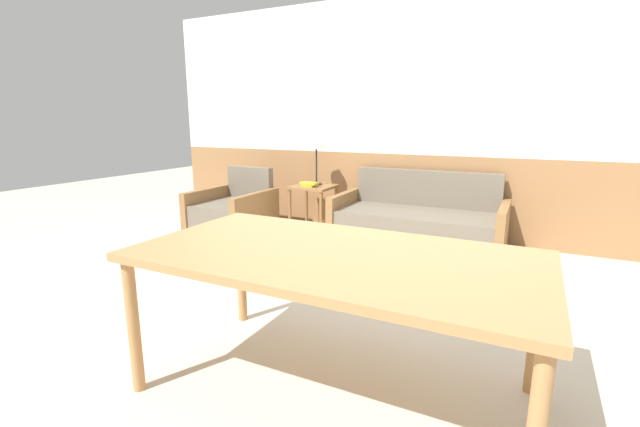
{
  "coord_description": "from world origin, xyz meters",
  "views": [
    {
      "loc": [
        0.99,
        -2.27,
        1.34
      ],
      "look_at": [
        -0.7,
        1.1,
        0.51
      ],
      "focal_mm": 24.0,
      "sensor_mm": 36.0,
      "label": 1
    }
  ],
  "objects": [
    {
      "name": "ground_plane",
      "position": [
        0.0,
        0.0,
        0.0
      ],
      "size": [
        16.0,
        16.0,
        0.0
      ],
      "primitive_type": "plane",
      "color": "beige"
    },
    {
      "name": "book_stack",
      "position": [
        -1.35,
        2.11,
        0.6
      ],
      "size": [
        0.21,
        0.14,
        0.05
      ],
      "color": "gold",
      "rests_on": "side_table"
    },
    {
      "name": "side_table",
      "position": [
        -1.34,
        2.2,
        0.46
      ],
      "size": [
        0.47,
        0.47,
        0.57
      ],
      "color": "olive",
      "rests_on": "ground_plane"
    },
    {
      "name": "wall_back",
      "position": [
        0.0,
        2.63,
        1.35
      ],
      "size": [
        7.2,
        0.06,
        2.7
      ],
      "color": "#996B42",
      "rests_on": "ground_plane"
    },
    {
      "name": "dining_table",
      "position": [
        0.19,
        -0.52,
        0.67
      ],
      "size": [
        1.89,
        0.99,
        0.73
      ],
      "color": "#B27F4C",
      "rests_on": "ground_plane"
    },
    {
      "name": "table_lamp",
      "position": [
        -1.34,
        2.28,
        1.05
      ],
      "size": [
        0.21,
        0.21,
        0.59
      ],
      "color": "#262628",
      "rests_on": "side_table"
    },
    {
      "name": "armchair",
      "position": [
        -2.13,
        1.66,
        0.24
      ],
      "size": [
        0.77,
        0.87,
        0.77
      ],
      "rotation": [
        0.0,
        0.0,
        0.16
      ],
      "color": "olive",
      "rests_on": "ground_plane"
    },
    {
      "name": "couch",
      "position": [
        -0.06,
        2.15,
        0.24
      ],
      "size": [
        1.76,
        0.83,
        0.79
      ],
      "color": "olive",
      "rests_on": "ground_plane"
    }
  ]
}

